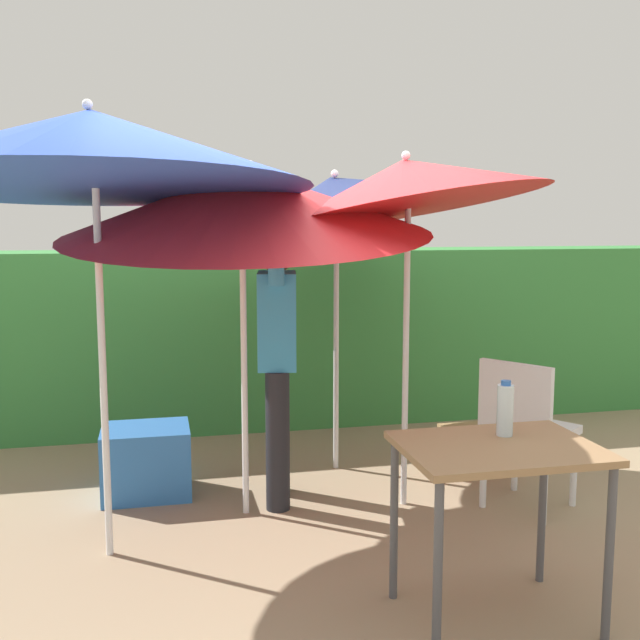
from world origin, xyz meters
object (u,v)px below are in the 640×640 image
(umbrella_rainbow, at_px, (336,199))
(cooler_box, at_px, (146,461))
(umbrella_orange, at_px, (246,202))
(person_vendor, at_px, (277,348))
(chair_plastic, at_px, (525,425))
(bottle_water, at_px, (505,409))
(umbrella_yellow, at_px, (407,184))
(umbrella_navy, at_px, (92,149))
(folding_table, at_px, (498,467))
(crate_cardboard, at_px, (477,449))

(umbrella_rainbow, height_order, cooler_box, umbrella_rainbow)
(umbrella_orange, xyz_separation_m, person_vendor, (0.19, 0.16, -0.84))
(chair_plastic, bearing_deg, bottle_water, -122.64)
(cooler_box, relative_size, bottle_water, 2.20)
(umbrella_yellow, bearing_deg, person_vendor, 161.20)
(umbrella_navy, bearing_deg, umbrella_orange, 26.39)
(umbrella_rainbow, distance_m, folding_table, 2.32)
(umbrella_rainbow, height_order, crate_cardboard, umbrella_rainbow)
(umbrella_navy, distance_m, bottle_water, 2.24)
(chair_plastic, xyz_separation_m, bottle_water, (-0.61, -0.95, 0.36))
(person_vendor, xyz_separation_m, bottle_water, (0.75, -1.41, -0.06))
(umbrella_rainbow, distance_m, umbrella_orange, 0.91)
(umbrella_rainbow, xyz_separation_m, chair_plastic, (0.90, -0.93, -1.30))
(umbrella_rainbow, relative_size, crate_cardboard, 4.87)
(umbrella_orange, bearing_deg, umbrella_yellow, -5.20)
(umbrella_rainbow, distance_m, umbrella_yellow, 0.75)
(folding_table, bearing_deg, umbrella_orange, 122.14)
(person_vendor, height_order, folding_table, person_vendor)
(umbrella_navy, bearing_deg, umbrella_rainbow, 35.29)
(umbrella_rainbow, xyz_separation_m, umbrella_orange, (-0.66, -0.63, -0.03))
(umbrella_navy, distance_m, folding_table, 2.34)
(umbrella_rainbow, distance_m, chair_plastic, 1.84)
(umbrella_rainbow, bearing_deg, bottle_water, -81.34)
(chair_plastic, distance_m, bottle_water, 1.19)
(umbrella_rainbow, bearing_deg, umbrella_yellow, -71.55)
(umbrella_navy, bearing_deg, folding_table, -31.18)
(umbrella_yellow, bearing_deg, crate_cardboard, 34.54)
(chair_plastic, distance_m, crate_cardboard, 0.78)
(umbrella_yellow, relative_size, folding_table, 2.77)
(umbrella_rainbow, xyz_separation_m, folding_table, (0.20, -2.00, -1.15))
(bottle_water, bearing_deg, chair_plastic, 57.36)
(folding_table, bearing_deg, cooler_box, 128.76)
(person_vendor, bearing_deg, folding_table, -66.38)
(crate_cardboard, bearing_deg, umbrella_orange, -166.07)
(umbrella_rainbow, distance_m, person_vendor, 1.10)
(chair_plastic, xyz_separation_m, crate_cardboard, (0.03, 0.70, -0.36))
(umbrella_orange, distance_m, chair_plastic, 2.03)
(umbrella_navy, relative_size, person_vendor, 1.20)
(person_vendor, relative_size, crate_cardboard, 4.11)
(person_vendor, xyz_separation_m, cooler_box, (-0.78, 0.27, -0.72))
(umbrella_yellow, xyz_separation_m, folding_table, (-0.04, -1.29, -1.21))
(bottle_water, bearing_deg, umbrella_orange, 127.06)
(umbrella_navy, bearing_deg, crate_cardboard, 18.22)
(umbrella_rainbow, bearing_deg, person_vendor, -134.65)
(umbrella_orange, bearing_deg, folding_table, -57.86)
(umbrella_rainbow, xyz_separation_m, cooler_box, (-1.24, -0.20, -1.60))
(bottle_water, bearing_deg, crate_cardboard, 68.72)
(person_vendor, bearing_deg, umbrella_navy, -150.72)
(umbrella_rainbow, height_order, umbrella_orange, umbrella_rainbow)
(umbrella_orange, height_order, chair_plastic, umbrella_orange)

